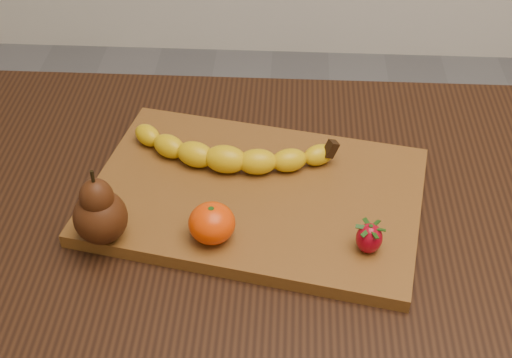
# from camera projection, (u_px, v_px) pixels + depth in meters

# --- Properties ---
(table) EXTENTS (1.00, 0.70, 0.76)m
(table) POSITION_uv_depth(u_px,v_px,m) (236.00, 263.00, 1.04)
(table) COLOR black
(table) RESTS_ON ground
(cutting_board) EXTENTS (0.50, 0.38, 0.02)m
(cutting_board) POSITION_uv_depth(u_px,v_px,m) (256.00, 195.00, 0.99)
(cutting_board) COLOR brown
(cutting_board) RESTS_ON table
(banana) EXTENTS (0.26, 0.10, 0.04)m
(banana) POSITION_uv_depth(u_px,v_px,m) (226.00, 159.00, 1.01)
(banana) COLOR #E3B80A
(banana) RESTS_ON cutting_board
(pear) EXTENTS (0.08, 0.08, 0.11)m
(pear) POSITION_uv_depth(u_px,v_px,m) (98.00, 206.00, 0.88)
(pear) COLOR #401D0A
(pear) RESTS_ON cutting_board
(mandarin) EXTENTS (0.06, 0.06, 0.05)m
(mandarin) POSITION_uv_depth(u_px,v_px,m) (212.00, 223.00, 0.90)
(mandarin) COLOR #EB3C02
(mandarin) RESTS_ON cutting_board
(strawberry) EXTENTS (0.04, 0.04, 0.04)m
(strawberry) POSITION_uv_depth(u_px,v_px,m) (369.00, 237.00, 0.89)
(strawberry) COLOR #9B0415
(strawberry) RESTS_ON cutting_board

